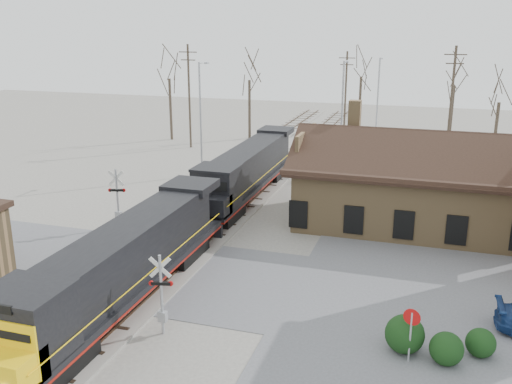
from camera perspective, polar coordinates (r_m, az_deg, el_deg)
ground at (r=31.42m, az=-9.19°, el=-7.97°), size 140.00×140.00×0.00m
road at (r=31.41m, az=-9.20°, el=-7.94°), size 60.00×9.00×0.03m
track_main at (r=44.41m, az=-0.59°, el=-0.28°), size 3.40×90.00×0.24m
track_siding at (r=45.95m, az=-5.93°, el=0.21°), size 3.40×90.00×0.24m
depot at (r=38.87m, az=15.03°, el=0.27°), size 15.20×9.31×7.90m
locomotive_lead at (r=27.04m, az=-13.60°, el=-7.49°), size 2.72×18.23×4.04m
locomotive_trailing at (r=43.01m, az=-0.98°, el=2.00°), size 2.72×18.23×3.83m
crossbuck_near at (r=24.94m, az=-9.42°, el=-10.32°), size 1.03×0.35×3.66m
crossbuck_far at (r=37.94m, az=-13.67°, el=-0.86°), size 1.12×0.39×3.99m
do_not_enter_sign at (r=23.57m, az=15.26°, el=-12.77°), size 0.68×0.23×2.33m
hedge_a at (r=24.59m, az=14.65°, el=-13.59°), size 1.60×1.60×1.60m
hedge_b at (r=24.33m, az=18.51°, el=-14.65°), size 1.34×1.34×1.34m
hedge_c at (r=25.32m, az=21.55°, el=-13.86°), size 1.20×1.20×1.20m
streetlight_a at (r=49.64m, az=-5.52°, el=7.80°), size 0.25×2.04×9.79m
streetlight_b at (r=50.63m, az=8.62°, el=7.90°), size 0.25×2.04×9.85m
streetlight_c at (r=63.84m, az=12.09°, el=9.28°), size 0.25×2.04×9.40m
utility_pole_a at (r=61.35m, az=-6.69°, el=9.64°), size 2.00×0.24×10.84m
utility_pole_b at (r=72.14m, az=8.96°, el=10.09°), size 2.00×0.24×9.65m
utility_pole_c at (r=56.58m, az=18.91°, el=8.36°), size 2.00×0.24×10.97m
tree_a at (r=65.80m, az=-8.71°, el=12.13°), size 4.62×4.62×11.32m
tree_b at (r=65.60m, az=-0.67°, el=12.09°), size 4.48×4.48×10.98m
tree_c at (r=72.62m, az=10.52°, el=12.12°), size 4.39×4.39×10.75m
tree_d at (r=66.61m, az=19.29°, el=10.91°), size 4.25×4.25×10.42m
tree_e at (r=61.45m, az=23.23°, el=9.05°), size 3.62×3.62×8.86m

